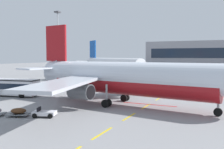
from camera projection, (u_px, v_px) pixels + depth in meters
name	position (u px, v px, depth m)	size (l,w,h in m)	color
apron_paint_markings	(171.00, 91.00, 50.03)	(8.00, 95.09, 0.01)	yellow
airliner_foreground	(125.00, 78.00, 35.27)	(34.81, 34.36, 12.20)	silver
airliner_mid_left	(111.00, 65.00, 79.31)	(33.01, 30.68, 12.73)	white
apron_shuttle_bus	(6.00, 86.00, 43.78)	(12.31, 4.78, 3.00)	silver
baggage_train	(19.00, 112.00, 28.81)	(8.57, 4.40, 1.14)	silver
uld_cargo_container	(75.00, 93.00, 42.02)	(1.94, 1.91, 1.60)	#B7BCC6
apron_light_mast_near	(58.00, 36.00, 87.31)	(1.80, 1.80, 22.72)	slate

